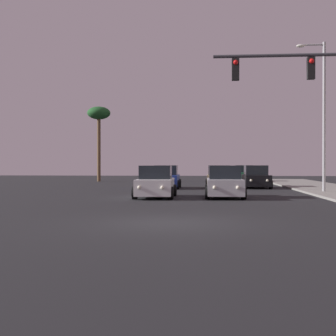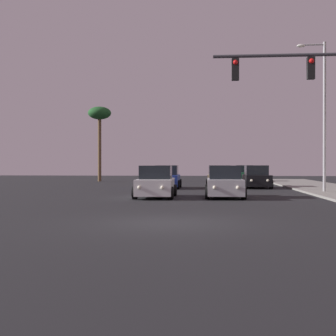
{
  "view_description": "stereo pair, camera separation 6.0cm",
  "coord_description": "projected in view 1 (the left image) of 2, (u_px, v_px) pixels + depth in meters",
  "views": [
    {
      "loc": [
        1.07,
        -13.81,
        1.71
      ],
      "look_at": [
        -0.75,
        8.37,
        1.57
      ],
      "focal_mm": 50.0,
      "sensor_mm": 36.0,
      "label": 1
    },
    {
      "loc": [
        1.13,
        -13.81,
        1.71
      ],
      "look_at": [
        -0.75,
        8.37,
        1.57
      ],
      "focal_mm": 50.0,
      "sensor_mm": 36.0,
      "label": 2
    }
  ],
  "objects": [
    {
      "name": "street_lamp",
      "position": [
        322.0,
        109.0,
        28.16
      ],
      "size": [
        1.74,
        0.24,
        9.0
      ],
      "color": "#99999E",
      "rests_on": "sidewalk_right"
    },
    {
      "name": "palm_tree_far",
      "position": [
        99.0,
        117.0,
        48.53
      ],
      "size": [
        2.4,
        2.4,
        7.77
      ],
      "color": "brown",
      "rests_on": "ground"
    },
    {
      "name": "car_green",
      "position": [
        244.0,
        175.0,
        46.26
      ],
      "size": [
        2.04,
        4.34,
        1.68
      ],
      "rotation": [
        0.0,
        0.0,
        3.11
      ],
      "color": "#195933",
      "rests_on": "ground"
    },
    {
      "name": "car_silver",
      "position": [
        225.0,
        183.0,
        24.53
      ],
      "size": [
        2.04,
        4.31,
        1.68
      ],
      "rotation": [
        0.0,
        0.0,
        3.14
      ],
      "color": "#B7B7BC",
      "rests_on": "ground"
    },
    {
      "name": "car_black",
      "position": [
        256.0,
        178.0,
        34.67
      ],
      "size": [
        2.04,
        4.31,
        1.68
      ],
      "rotation": [
        0.0,
        0.0,
        3.14
      ],
      "color": "black",
      "rests_on": "ground"
    },
    {
      "name": "car_blue",
      "position": [
        166.0,
        178.0,
        34.28
      ],
      "size": [
        2.04,
        4.32,
        1.68
      ],
      "rotation": [
        0.0,
        0.0,
        3.15
      ],
      "color": "navy",
      "rests_on": "ground"
    },
    {
      "name": "ground_plane",
      "position": [
        170.0,
        223.0,
        13.86
      ],
      "size": [
        120.0,
        120.0,
        0.0
      ],
      "primitive_type": "plane",
      "color": "black"
    },
    {
      "name": "traffic_light_mast",
      "position": [
        322.0,
        93.0,
        19.08
      ],
      "size": [
        6.23,
        0.36,
        6.5
      ],
      "color": "#38383D",
      "rests_on": "sidewalk_right"
    },
    {
      "name": "car_white",
      "position": [
        156.0,
        183.0,
        24.53
      ],
      "size": [
        2.04,
        4.33,
        1.68
      ],
      "rotation": [
        0.0,
        0.0,
        3.17
      ],
      "color": "silver",
      "rests_on": "ground"
    },
    {
      "name": "car_tan",
      "position": [
        219.0,
        178.0,
        35.12
      ],
      "size": [
        2.04,
        4.32,
        1.68
      ],
      "rotation": [
        0.0,
        0.0,
        3.13
      ],
      "color": "tan",
      "rests_on": "ground"
    }
  ]
}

